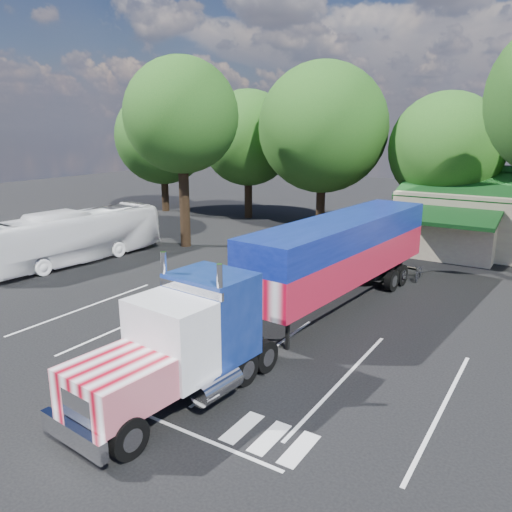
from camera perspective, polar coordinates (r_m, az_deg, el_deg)
The scene contains 11 objects.
ground at distance 24.85m, azimuth 1.60°, elevation -4.59°, with size 120.00×120.00×0.00m, color black.
tree_row_a at distance 50.03m, azimuth -10.63°, elevation 13.22°, with size 9.00×9.00×11.68m.
tree_row_b at distance 45.48m, azimuth -0.91°, elevation 13.31°, with size 8.40×8.40×11.35m.
tree_row_c at distance 40.14m, azimuth 7.66°, elevation 14.30°, with size 10.00×10.00×13.05m.
tree_row_d at distance 38.53m, azimuth 20.89°, elevation 11.32°, with size 8.00×8.00×10.60m.
tree_near_left at distance 34.53m, azimuth -8.53°, elevation 15.53°, with size 7.60×7.60×12.65m.
semi_truck at distance 20.89m, azimuth 6.29°, elevation -1.31°, with size 4.51×21.00×4.37m.
woman at distance 19.06m, azimuth -3.61°, elevation -8.10°, with size 0.60×0.39×1.65m, color black.
bicycle at distance 28.72m, azimuth 18.15°, elevation -1.74°, with size 0.59×1.70×0.89m, color black.
tour_bus at distance 32.70m, azimuth -19.92°, elevation 2.14°, with size 2.68×11.47×3.20m, color white.
silver_sedan at distance 34.44m, azimuth 20.26°, elevation 1.09°, with size 1.39×3.98×1.31m, color #B1B5B9.
Camera 1 is at (12.03, -20.15, 8.18)m, focal length 35.00 mm.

